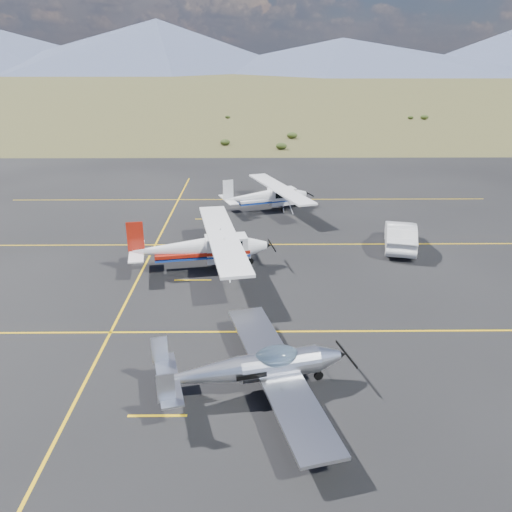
% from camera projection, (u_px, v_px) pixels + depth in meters
% --- Properties ---
extents(ground, '(1600.00, 1600.00, 0.00)m').
position_uv_depth(ground, '(247.00, 357.00, 20.02)').
color(ground, '#383D1C').
rests_on(ground, ground).
extents(apron, '(72.00, 72.00, 0.02)m').
position_uv_depth(apron, '(248.00, 284.00, 26.52)').
color(apron, black).
rests_on(apron, ground).
extents(aircraft_low_wing, '(6.89, 9.42, 2.04)m').
position_uv_depth(aircraft_low_wing, '(258.00, 367.00, 17.68)').
color(aircraft_low_wing, silver).
rests_on(aircraft_low_wing, apron).
extents(aircraft_cessna, '(7.21, 11.75, 2.96)m').
position_uv_depth(aircraft_cessna, '(202.00, 246.00, 28.05)').
color(aircraft_cessna, white).
rests_on(aircraft_cessna, apron).
extents(aircraft_plain, '(7.26, 10.25, 2.64)m').
position_uv_depth(aircraft_plain, '(267.00, 195.00, 39.04)').
color(aircraft_plain, white).
rests_on(aircraft_plain, apron).
extents(sedan, '(2.92, 5.40, 1.69)m').
position_uv_depth(sedan, '(400.00, 235.00, 31.26)').
color(sedan, white).
rests_on(sedan, apron).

